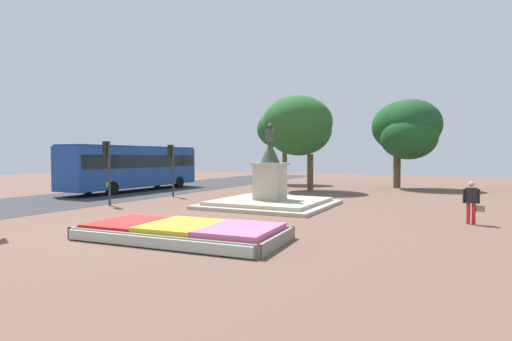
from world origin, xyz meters
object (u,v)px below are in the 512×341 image
object	(u,v)px
traffic_light_mid_block	(108,161)
traffic_light_far_corner	(172,160)
city_bus	(134,165)
flower_planter	(183,232)
statue_monument	(270,194)
pedestrian_with_handbag	(472,200)

from	to	relation	value
traffic_light_mid_block	traffic_light_far_corner	size ratio (longest dim) A/B	1.02
traffic_light_far_corner	city_bus	bearing A→B (deg)	157.84
flower_planter	traffic_light_far_corner	xyz separation A→B (m)	(-8.36, 9.96, 2.04)
flower_planter	traffic_light_far_corner	size ratio (longest dim) A/B	2.02
statue_monument	traffic_light_far_corner	bearing A→B (deg)	168.66
traffic_light_mid_block	traffic_light_far_corner	world-z (taller)	traffic_light_mid_block
traffic_light_mid_block	city_bus	size ratio (longest dim) A/B	0.29
flower_planter	traffic_light_mid_block	size ratio (longest dim) A/B	1.98
traffic_light_mid_block	pedestrian_with_handbag	world-z (taller)	traffic_light_mid_block
flower_planter	traffic_light_far_corner	world-z (taller)	traffic_light_far_corner
flower_planter	statue_monument	world-z (taller)	statue_monument
statue_monument	traffic_light_mid_block	world-z (taller)	statue_monument
statue_monument	city_bus	distance (m)	12.92
statue_monument	pedestrian_with_handbag	size ratio (longest dim) A/B	3.74
traffic_light_far_corner	pedestrian_with_handbag	bearing A→B (deg)	-10.65
city_bus	pedestrian_with_handbag	xyz separation A→B (m)	(21.26, -5.09, -0.97)
traffic_light_far_corner	city_bus	size ratio (longest dim) A/B	0.28
city_bus	pedestrian_with_handbag	bearing A→B (deg)	-13.48
statue_monument	traffic_light_far_corner	distance (m)	7.68
traffic_light_far_corner	pedestrian_with_handbag	world-z (taller)	traffic_light_far_corner
traffic_light_mid_block	flower_planter	bearing A→B (deg)	-30.60
statue_monument	traffic_light_far_corner	size ratio (longest dim) A/B	1.84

